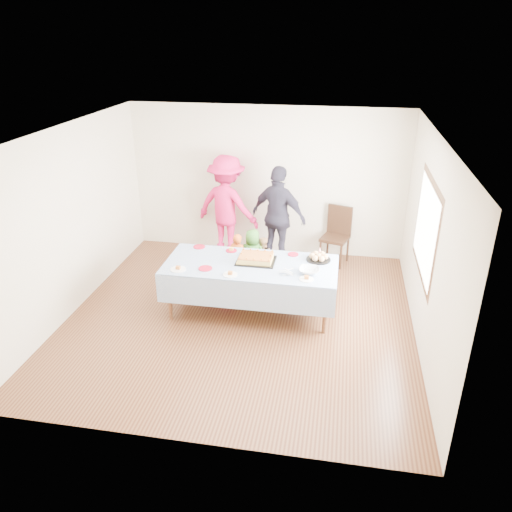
{
  "coord_description": "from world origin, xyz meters",
  "views": [
    {
      "loc": [
        1.34,
        -6.2,
        3.92
      ],
      "look_at": [
        0.19,
        0.3,
        0.87
      ],
      "focal_mm": 35.0,
      "sensor_mm": 36.0,
      "label": 1
    }
  ],
  "objects_px": {
    "birthday_cake": "(256,258)",
    "adult_left": "(227,206)",
    "dining_chair": "(337,232)",
    "party_table": "(251,267)"
  },
  "relations": [
    {
      "from": "birthday_cake",
      "to": "dining_chair",
      "type": "xyz_separation_m",
      "value": [
        1.14,
        1.89,
        -0.25
      ]
    },
    {
      "from": "dining_chair",
      "to": "party_table",
      "type": "bearing_deg",
      "value": -103.34
    },
    {
      "from": "birthday_cake",
      "to": "adult_left",
      "type": "height_order",
      "value": "adult_left"
    },
    {
      "from": "dining_chair",
      "to": "adult_left",
      "type": "height_order",
      "value": "adult_left"
    },
    {
      "from": "dining_chair",
      "to": "adult_left",
      "type": "xyz_separation_m",
      "value": [
        -2.01,
        0.01,
        0.36
      ]
    },
    {
      "from": "birthday_cake",
      "to": "dining_chair",
      "type": "height_order",
      "value": "dining_chair"
    },
    {
      "from": "party_table",
      "to": "adult_left",
      "type": "relative_size",
      "value": 1.33
    },
    {
      "from": "birthday_cake",
      "to": "adult_left",
      "type": "bearing_deg",
      "value": 114.68
    },
    {
      "from": "birthday_cake",
      "to": "adult_left",
      "type": "distance_m",
      "value": 2.09
    },
    {
      "from": "party_table",
      "to": "birthday_cake",
      "type": "height_order",
      "value": "birthday_cake"
    }
  ]
}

